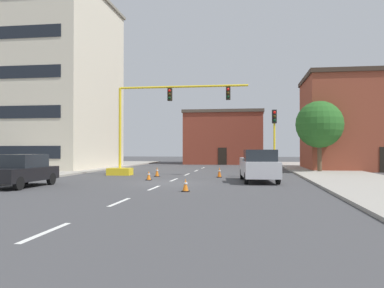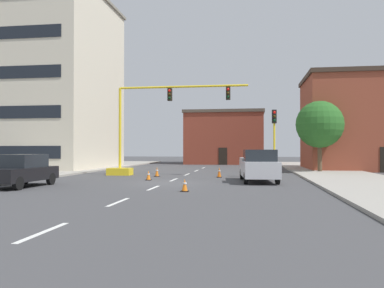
{
  "view_description": "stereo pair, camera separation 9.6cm",
  "coord_description": "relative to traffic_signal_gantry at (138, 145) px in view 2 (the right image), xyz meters",
  "views": [
    {
      "loc": [
        4.89,
        -23.01,
        2.03
      ],
      "look_at": [
        0.41,
        7.89,
        2.42
      ],
      "focal_mm": 36.98,
      "sensor_mm": 36.0,
      "label": 1
    },
    {
      "loc": [
        4.99,
        -22.99,
        2.03
      ],
      "look_at": [
        0.41,
        7.89,
        2.42
      ],
      "focal_mm": 36.98,
      "sensor_mm": 36.0,
      "label": 2
    }
  ],
  "objects": [
    {
      "name": "lane_stripe_seg_1",
      "position": [
        3.55,
        -14.96,
        -2.34
      ],
      "size": [
        0.16,
        2.4,
        0.01
      ],
      "primitive_type": "cube",
      "color": "silver",
      "rests_on": "ground_plane"
    },
    {
      "name": "sedan_black_near_left",
      "position": [
        -3.53,
        -9.95,
        -1.46
      ],
      "size": [
        1.97,
        4.55,
        1.74
      ],
      "color": "black",
      "rests_on": "ground_plane"
    },
    {
      "name": "lane_stripe_seg_5",
      "position": [
        3.55,
        7.04,
        -2.34
      ],
      "size": [
        0.16,
        2.4,
        0.01
      ],
      "primitive_type": "cube",
      "color": "silver",
      "rests_on": "ground_plane"
    },
    {
      "name": "lane_stripe_seg_6",
      "position": [
        3.55,
        12.54,
        -2.34
      ],
      "size": [
        0.16,
        2.4,
        0.01
      ],
      "primitive_type": "cube",
      "color": "silver",
      "rests_on": "ground_plane"
    },
    {
      "name": "sidewalk_left",
      "position": [
        -8.0,
        1.54,
        -2.27
      ],
      "size": [
        6.0,
        56.0,
        0.14
      ],
      "primitive_type": "cube",
      "color": "#9E998E",
      "rests_on": "ground_plane"
    },
    {
      "name": "building_brick_center",
      "position": [
        5.05,
        25.53,
        1.24
      ],
      "size": [
        10.6,
        9.34,
        7.15
      ],
      "color": "brown",
      "rests_on": "ground_plane"
    },
    {
      "name": "traffic_light_pole_right",
      "position": [
        10.21,
        -1.0,
        1.18
      ],
      "size": [
        0.32,
        0.47,
        4.8
      ],
      "color": "yellow",
      "rests_on": "ground_plane"
    },
    {
      "name": "traffic_cone_roadside_a",
      "position": [
        2.0,
        -4.54,
        -2.04
      ],
      "size": [
        0.36,
        0.36,
        0.61
      ],
      "color": "black",
      "rests_on": "ground_plane"
    },
    {
      "name": "tree_right_mid",
      "position": [
        14.37,
        5.33,
        1.76
      ],
      "size": [
        4.0,
        4.0,
        6.12
      ],
      "color": "brown",
      "rests_on": "ground_plane"
    },
    {
      "name": "building_tall_left",
      "position": [
        -12.62,
        8.92,
        6.52
      ],
      "size": [
        13.0,
        13.89,
        17.71
      ],
      "color": "beige",
      "rests_on": "ground_plane"
    },
    {
      "name": "lane_stripe_seg_0",
      "position": [
        3.55,
        -20.46,
        -2.34
      ],
      "size": [
        0.16,
        2.4,
        0.01
      ],
      "primitive_type": "cube",
      "color": "silver",
      "rests_on": "ground_plane"
    },
    {
      "name": "ground_plane",
      "position": [
        3.55,
        -6.46,
        -2.34
      ],
      "size": [
        160.0,
        160.0,
        0.0
      ],
      "primitive_type": "plane",
      "color": "#424244"
    },
    {
      "name": "sidewalk_right",
      "position": [
        15.1,
        1.54,
        -2.27
      ],
      "size": [
        6.0,
        56.0,
        0.14
      ],
      "primitive_type": "cube",
      "color": "#9E998E",
      "rests_on": "ground_plane"
    },
    {
      "name": "lane_stripe_seg_4",
      "position": [
        3.55,
        1.54,
        -2.34
      ],
      "size": [
        0.16,
        2.4,
        0.01
      ],
      "primitive_type": "cube",
      "color": "silver",
      "rests_on": "ground_plane"
    },
    {
      "name": "traffic_cone_roadside_d",
      "position": [
        5.45,
        -10.95,
        -2.04
      ],
      "size": [
        0.36,
        0.36,
        0.62
      ],
      "color": "black",
      "rests_on": "ground_plane"
    },
    {
      "name": "traffic_cone_roadside_c",
      "position": [
        6.34,
        -1.34,
        -1.98
      ],
      "size": [
        0.36,
        0.36,
        0.75
      ],
      "color": "black",
      "rests_on": "ground_plane"
    },
    {
      "name": "lane_stripe_seg_3",
      "position": [
        3.55,
        -3.96,
        -2.34
      ],
      "size": [
        0.16,
        2.4,
        0.01
      ],
      "primitive_type": "cube",
      "color": "silver",
      "rests_on": "ground_plane"
    },
    {
      "name": "traffic_signal_gantry",
      "position": [
        0.0,
        0.0,
        0.0
      ],
      "size": [
        10.76,
        1.2,
        6.83
      ],
      "color": "yellow",
      "rests_on": "ground_plane"
    },
    {
      "name": "lane_stripe_seg_2",
      "position": [
        3.55,
        -9.46,
        -2.34
      ],
      "size": [
        0.16,
        2.4,
        0.01
      ],
      "primitive_type": "cube",
      "color": "silver",
      "rests_on": "ground_plane"
    },
    {
      "name": "traffic_cone_roadside_b",
      "position": [
        1.75,
        -1.17,
        -1.99
      ],
      "size": [
        0.36,
        0.36,
        0.72
      ],
      "color": "black",
      "rests_on": "ground_plane"
    },
    {
      "name": "pickup_truck_silver",
      "position": [
        9.02,
        -4.72,
        -1.37
      ],
      "size": [
        2.46,
        5.55,
        1.99
      ],
      "color": "#BCBCC1",
      "rests_on": "ground_plane"
    },
    {
      "name": "building_row_right",
      "position": [
        20.08,
        10.77,
        2.25
      ],
      "size": [
        12.56,
        9.02,
        9.17
      ],
      "color": "brown",
      "rests_on": "ground_plane"
    }
  ]
}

